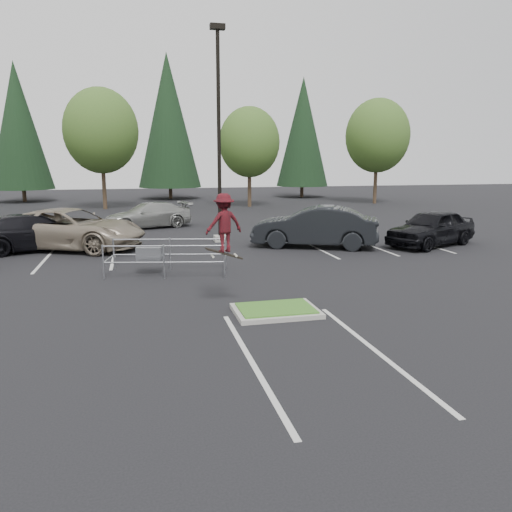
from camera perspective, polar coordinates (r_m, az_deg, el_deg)
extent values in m
plane|color=black|center=(13.31, 2.28, -6.54)|extent=(120.00, 120.00, 0.00)
cube|color=#9E9B93|center=(13.29, 2.29, -6.29)|extent=(2.20, 1.60, 0.12)
cube|color=#39611E|center=(13.27, 2.29, -5.98)|extent=(1.95, 1.35, 0.05)
cube|color=#BCBCB7|center=(21.61, -15.95, -0.12)|extent=(0.12, 5.20, 0.01)
cube|color=#BCBCB7|center=(21.91, -23.02, -0.43)|extent=(0.12, 5.20, 0.01)
cube|color=#BCBCB7|center=(23.01, 7.02, 0.88)|extent=(0.12, 5.20, 0.01)
cube|color=#BCBCB7|center=(24.07, 13.06, 1.12)|extent=(0.12, 5.20, 0.01)
cube|color=#BCBCB7|center=(25.39, 18.53, 1.33)|extent=(0.12, 5.20, 0.01)
cube|color=#BCBCB7|center=(10.26, -0.51, -11.97)|extent=(0.12, 6.00, 0.01)
cube|color=#BCBCB7|center=(11.14, 13.39, -10.39)|extent=(0.12, 6.00, 0.01)
cube|color=#9E9B93|center=(24.84, -4.10, 2.02)|extent=(0.60, 0.60, 0.30)
cylinder|color=black|center=(24.55, -4.26, 13.27)|extent=(0.18, 0.18, 10.00)
cube|color=black|center=(25.26, -4.43, 24.68)|extent=(0.70, 0.35, 0.25)
cylinder|color=#38281C|center=(42.85, -16.96, 7.48)|extent=(0.32, 0.32, 3.50)
ellipsoid|color=#305820|center=(42.85, -17.31, 13.50)|extent=(5.89, 5.89, 6.77)
sphere|color=#305820|center=(42.48, -16.45, 12.58)|extent=(3.68, 3.68, 3.68)
sphere|color=#305820|center=(43.25, -17.91, 12.71)|extent=(4.05, 4.05, 4.05)
cylinder|color=#38281C|center=(43.14, -0.75, 7.67)|extent=(0.32, 0.32, 3.04)
ellipsoid|color=#305820|center=(43.09, -0.76, 12.88)|extent=(5.12, 5.12, 5.89)
sphere|color=#305820|center=(42.92, 0.13, 12.04)|extent=(3.20, 3.20, 3.20)
sphere|color=#305820|center=(43.36, -1.54, 12.23)|extent=(3.52, 3.52, 3.52)
cylinder|color=#38281C|center=(47.68, 13.47, 7.92)|extent=(0.32, 0.32, 3.42)
ellipsoid|color=#305820|center=(47.67, 13.71, 13.21)|extent=(5.76, 5.76, 6.62)
sphere|color=#305820|center=(47.65, 14.49, 12.31)|extent=(3.60, 3.60, 3.60)
sphere|color=#305820|center=(47.78, 12.91, 12.59)|extent=(3.96, 3.96, 3.96)
cylinder|color=#38281C|center=(53.38, -24.95, 6.30)|extent=(0.36, 0.36, 1.20)
cone|color=black|center=(53.36, -25.53, 13.26)|extent=(5.72, 5.72, 11.80)
cylinder|color=#38281C|center=(52.94, -9.73, 7.13)|extent=(0.36, 0.36, 1.20)
cone|color=black|center=(52.97, -9.99, 14.98)|extent=(6.38, 6.38, 13.30)
cylinder|color=#38281C|center=(54.69, 5.26, 7.36)|extent=(0.36, 0.36, 1.20)
cone|color=black|center=(54.65, 5.37, 13.91)|extent=(5.50, 5.50, 11.30)
cylinder|color=gray|center=(17.67, -17.06, -0.65)|extent=(0.06, 0.06, 1.18)
cylinder|color=gray|center=(19.03, -15.94, 0.22)|extent=(0.06, 0.06, 1.18)
cylinder|color=gray|center=(17.24, -10.46, -0.63)|extent=(0.06, 0.06, 1.18)
cylinder|color=gray|center=(18.63, -9.80, 0.26)|extent=(0.06, 0.06, 1.18)
cylinder|color=gray|center=(17.04, -3.62, -0.60)|extent=(0.06, 0.06, 1.18)
cylinder|color=gray|center=(18.45, -3.48, 0.30)|extent=(0.06, 0.06, 1.18)
cylinder|color=gray|center=(17.24, -10.46, -0.72)|extent=(4.03, 0.88, 0.05)
cylinder|color=gray|center=(17.14, -10.52, 1.13)|extent=(4.03, 0.88, 0.05)
cylinder|color=gray|center=(18.64, -9.80, 0.18)|extent=(4.03, 0.88, 0.05)
cylinder|color=gray|center=(18.54, -9.86, 1.89)|extent=(4.03, 0.88, 0.05)
cube|color=gray|center=(18.01, -12.08, 0.28)|extent=(0.96, 0.70, 0.49)
cube|color=black|center=(13.64, -3.67, 0.29)|extent=(1.03, 0.38, 0.36)
cylinder|color=beige|center=(13.50, -4.92, -0.09)|extent=(0.06, 0.04, 0.06)
cylinder|color=beige|center=(13.70, -5.05, 0.07)|extent=(0.06, 0.04, 0.06)
cylinder|color=beige|center=(13.60, -2.26, 0.03)|extent=(0.06, 0.04, 0.06)
cylinder|color=beige|center=(13.81, -2.44, 0.19)|extent=(0.06, 0.04, 0.06)
imported|color=maroon|center=(13.51, -3.71, 3.79)|extent=(1.14, 0.82, 1.59)
imported|color=gray|center=(24.10, -20.59, 2.93)|extent=(7.31, 5.54, 1.84)
imported|color=black|center=(24.35, -24.08, 2.50)|extent=(6.09, 4.11, 1.64)
imported|color=black|center=(23.25, 6.72, 3.34)|extent=(6.06, 4.13, 1.89)
imported|color=black|center=(24.89, 19.47, 3.07)|extent=(5.39, 3.91, 1.71)
imported|color=#989894|center=(30.39, -12.12, 4.59)|extent=(5.57, 3.53, 1.50)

